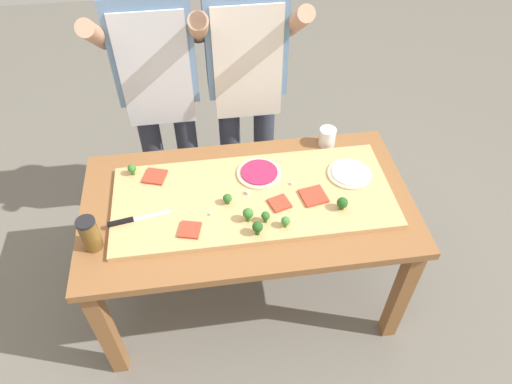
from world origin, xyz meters
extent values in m
plane|color=#6B665B|center=(0.00, 0.00, 0.00)|extent=(8.00, 8.00, 0.00)
cube|color=brown|center=(-0.69, -0.35, 0.35)|extent=(0.07, 0.07, 0.70)
cube|color=brown|center=(0.69, -0.35, 0.35)|extent=(0.07, 0.07, 0.70)
cube|color=brown|center=(-0.69, 0.35, 0.35)|extent=(0.07, 0.07, 0.70)
cube|color=brown|center=(0.69, 0.35, 0.35)|extent=(0.07, 0.07, 0.70)
cube|color=brown|center=(0.00, 0.00, 0.72)|extent=(1.51, 0.82, 0.04)
cube|color=tan|center=(0.03, 0.01, 0.76)|extent=(1.27, 0.54, 0.02)
cube|color=#B7BABF|center=(-0.43, -0.05, 0.77)|extent=(0.16, 0.05, 0.00)
cube|color=black|center=(-0.56, -0.08, 0.78)|extent=(0.11, 0.04, 0.02)
cylinder|color=beige|center=(0.07, 0.14, 0.77)|extent=(0.21, 0.21, 0.01)
cylinder|color=#9E234C|center=(0.07, 0.14, 0.78)|extent=(0.17, 0.17, 0.01)
cylinder|color=beige|center=(0.50, 0.08, 0.77)|extent=(0.21, 0.21, 0.01)
cylinder|color=silver|center=(0.50, 0.08, 0.78)|extent=(0.17, 0.17, 0.01)
cube|color=#BC3D28|center=(-0.27, -0.16, 0.77)|extent=(0.11, 0.11, 0.01)
cube|color=#BC3D28|center=(0.14, -0.06, 0.77)|extent=(0.11, 0.11, 0.01)
cube|color=#BC3D28|center=(-0.41, 0.19, 0.77)|extent=(0.12, 0.12, 0.01)
cube|color=#BC3D28|center=(0.30, -0.04, 0.77)|extent=(0.13, 0.13, 0.01)
cylinder|color=#487A23|center=(0.14, -0.19, 0.78)|extent=(0.02, 0.02, 0.02)
sphere|color=#427F33|center=(0.14, -0.19, 0.80)|extent=(0.04, 0.04, 0.04)
cylinder|color=#2C5915|center=(0.40, -0.13, 0.78)|extent=(0.02, 0.02, 0.02)
sphere|color=#23561E|center=(0.40, -0.13, 0.81)|extent=(0.05, 0.05, 0.05)
cylinder|color=#366618|center=(-0.09, -0.02, 0.78)|extent=(0.02, 0.02, 0.02)
sphere|color=#2D6623|center=(-0.09, -0.02, 0.80)|extent=(0.04, 0.04, 0.04)
cylinder|color=#2C5915|center=(0.02, -0.21, 0.78)|extent=(0.02, 0.02, 0.03)
sphere|color=#23561E|center=(0.02, -0.21, 0.81)|extent=(0.05, 0.05, 0.05)
cylinder|color=#366618|center=(0.06, -0.15, 0.78)|extent=(0.02, 0.02, 0.02)
sphere|color=#2D6623|center=(0.06, -0.15, 0.81)|extent=(0.04, 0.04, 0.04)
cylinder|color=#3F7220|center=(-0.52, 0.23, 0.78)|extent=(0.02, 0.02, 0.02)
sphere|color=#38752D|center=(-0.52, 0.23, 0.81)|extent=(0.04, 0.04, 0.04)
cylinder|color=#3F7220|center=(-0.01, -0.14, 0.78)|extent=(0.02, 0.02, 0.03)
sphere|color=#38752D|center=(-0.01, -0.14, 0.81)|extent=(0.05, 0.05, 0.05)
cube|color=silver|center=(0.01, 0.02, 0.78)|extent=(0.02, 0.02, 0.02)
cube|color=white|center=(0.22, 0.05, 0.77)|extent=(0.01, 0.01, 0.01)
cube|color=white|center=(-0.17, -0.08, 0.77)|extent=(0.01, 0.01, 0.01)
cylinder|color=white|center=(0.45, 0.34, 0.79)|extent=(0.08, 0.08, 0.10)
cylinder|color=white|center=(0.45, 0.34, 0.77)|extent=(0.07, 0.07, 0.05)
cylinder|color=brown|center=(-0.67, -0.17, 0.82)|extent=(0.08, 0.08, 0.15)
cylinder|color=black|center=(-0.67, -0.17, 0.90)|extent=(0.08, 0.08, 0.01)
cylinder|color=#333847|center=(-0.47, 0.68, 0.45)|extent=(0.12, 0.12, 0.90)
cylinder|color=#333847|center=(-0.27, 0.68, 0.45)|extent=(0.12, 0.12, 0.90)
cube|color=#6689B2|center=(-0.37, 0.68, 1.18)|extent=(0.40, 0.20, 0.55)
cube|color=silver|center=(-0.37, 0.57, 1.09)|extent=(0.34, 0.01, 0.60)
cylinder|color=tan|center=(-0.60, 0.58, 1.30)|extent=(0.08, 0.39, 0.31)
cylinder|color=tan|center=(-0.14, 0.58, 1.30)|extent=(0.08, 0.39, 0.31)
cylinder|color=#333847|center=(-0.02, 0.68, 0.45)|extent=(0.12, 0.12, 0.90)
cylinder|color=#333847|center=(0.18, 0.68, 0.45)|extent=(0.12, 0.12, 0.90)
cube|color=#6689B2|center=(0.08, 0.68, 1.18)|extent=(0.40, 0.20, 0.55)
cube|color=silver|center=(0.08, 0.57, 1.09)|extent=(0.34, 0.01, 0.60)
cylinder|color=tan|center=(-0.15, 0.58, 1.30)|extent=(0.08, 0.39, 0.31)
cylinder|color=tan|center=(0.31, 0.58, 1.30)|extent=(0.08, 0.39, 0.31)
camera|label=1|loc=(-0.16, -1.45, 2.31)|focal=32.94mm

